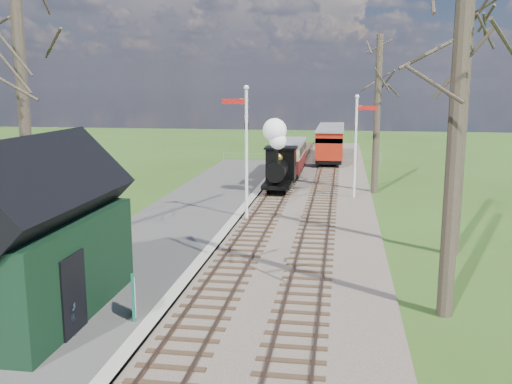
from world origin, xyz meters
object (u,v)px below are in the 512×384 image
sign_board (133,297)px  person (69,312)px  coach (289,156)px  bench (119,266)px  station_shed (34,239)px  red_carriage_a (330,145)px  red_carriage_b (331,139)px  semaphore_near (245,143)px  locomotive (279,160)px  semaphore_far (357,139)px

sign_board → person: bearing=-128.7°
coach → bench: coach is taller
station_shed → red_carriage_a: bearing=77.7°
coach → red_carriage_a: bearing=67.9°
station_shed → red_carriage_b: station_shed is taller
semaphore_near → locomotive: 7.29m
red_carriage_b → sign_board: red_carriage_b is taller
red_carriage_a → semaphore_far: bearing=-82.5°
red_carriage_b → station_shed: bearing=-100.6°
semaphore_far → red_carriage_b: (-1.77, 19.01, -1.80)m
coach → red_carriage_b: 12.17m
coach → locomotive: bearing=-90.1°
semaphore_near → sign_board: 12.21m
red_carriage_a → sign_board: red_carriage_a is taller
semaphore_far → bench: semaphore_far is taller
semaphore_far → person: bearing=-110.6°
red_carriage_a → person: size_ratio=4.28×
red_carriage_a → red_carriage_b: same height
person → locomotive: bearing=10.8°
station_shed → semaphore_far: (8.67, 18.00, 1.08)m
station_shed → locomotive: bearing=77.3°
station_shed → red_carriage_b: bearing=79.4°
semaphore_far → red_carriage_b: semaphore_far is taller
red_carriage_a → red_carriage_b: size_ratio=1.00×
red_carriage_b → person: size_ratio=4.28×
red_carriage_a → sign_board: (-4.32, -31.33, -0.81)m
station_shed → person: (1.46, -1.21, -1.45)m
red_carriage_a → semaphore_near: bearing=-99.8°
semaphore_near → locomotive: semaphore_near is taller
red_carriage_b → person: 38.61m
station_shed → sign_board: (2.58, 0.18, -1.53)m
locomotive → coach: locomotive is taller
station_shed → semaphore_far: size_ratio=1.10×
locomotive → semaphore_near: bearing=-96.1°
red_carriage_a → station_shed: bearing=-102.3°
sign_board → person: person is taller
semaphore_near → bench: 9.70m
coach → red_carriage_b: bearing=77.7°
semaphore_near → red_carriage_a: semaphore_near is taller
bench → person: person is taller
sign_board → person: (-1.11, -1.39, 0.08)m
semaphore_near → red_carriage_b: size_ratio=1.17×
semaphore_far → person: semaphore_far is taller
semaphore_far → sign_board: 19.02m
semaphore_far → red_carriage_b: size_ratio=1.08×
red_carriage_b → person: red_carriage_b is taller
semaphore_near → red_carriage_b: semaphore_near is taller
station_shed → locomotive: size_ratio=1.49×
red_carriage_a → bench: red_carriage_a is taller
locomotive → coach: bearing=89.9°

